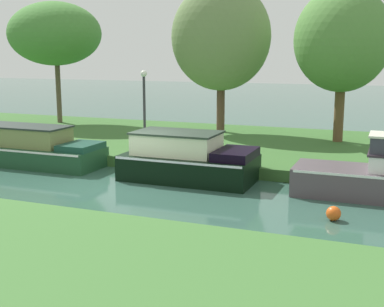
% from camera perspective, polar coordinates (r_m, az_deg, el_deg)
% --- Properties ---
extents(ground_plane, '(120.00, 120.00, 0.00)m').
position_cam_1_polar(ground_plane, '(16.67, -7.14, -3.34)').
color(ground_plane, '#33594C').
extents(riverbank_far, '(72.00, 10.00, 0.40)m').
position_cam_1_polar(riverbank_far, '(22.87, 1.30, 1.15)').
color(riverbank_far, '#39662D').
rests_on(riverbank_far, ground_plane).
extents(black_barge, '(4.37, 2.19, 1.60)m').
position_cam_1_polar(black_barge, '(16.90, -0.47, -0.68)').
color(black_barge, black).
rests_on(black_barge, ground_plane).
extents(forest_cruiser, '(8.39, 1.90, 1.49)m').
position_cam_1_polar(forest_cruiser, '(21.10, -20.60, 0.87)').
color(forest_cruiser, '#1D4629').
rests_on(forest_cruiser, ground_plane).
extents(willow_tree_left, '(5.29, 4.28, 6.50)m').
position_cam_1_polar(willow_tree_left, '(29.09, -15.12, 12.76)').
color(willow_tree_left, brown).
rests_on(willow_tree_left, riverbank_far).
extents(willow_tree_centre, '(4.83, 3.21, 7.05)m').
position_cam_1_polar(willow_tree_centre, '(24.65, 3.17, 12.84)').
color(willow_tree_centre, brown).
rests_on(willow_tree_centre, riverbank_far).
extents(willow_tree_right, '(3.96, 4.53, 6.48)m').
position_cam_1_polar(willow_tree_right, '(22.53, 16.43, 12.04)').
color(willow_tree_right, brown).
rests_on(willow_tree_right, riverbank_far).
extents(lamp_post, '(0.24, 0.24, 3.13)m').
position_cam_1_polar(lamp_post, '(19.38, -5.35, 5.74)').
color(lamp_post, '#333338').
rests_on(lamp_post, riverbank_far).
extents(mooring_post_near, '(0.18, 0.18, 0.75)m').
position_cam_1_polar(mooring_post_near, '(21.51, -17.28, 1.57)').
color(mooring_post_near, '#52401E').
rests_on(mooring_post_near, riverbank_far).
extents(channel_buoy, '(0.37, 0.37, 0.37)m').
position_cam_1_polar(channel_buoy, '(13.36, 15.51, -6.46)').
color(channel_buoy, '#E55919').
rests_on(channel_buoy, ground_plane).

